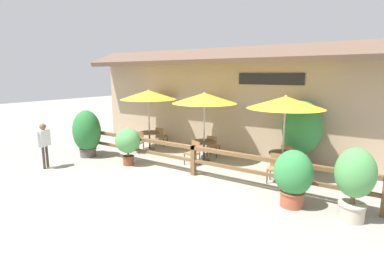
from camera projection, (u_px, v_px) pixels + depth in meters
ground_plane at (174, 185)px, 8.70m from camera, size 60.00×60.00×0.00m
building_facade at (236, 100)px, 11.68m from camera, size 14.28×1.49×4.23m
patio_railing at (193, 154)px, 9.43m from camera, size 10.40×0.14×0.95m
patio_umbrella_near at (148, 95)px, 12.48m from camera, size 2.36×2.36×2.55m
dining_table_near at (150, 135)px, 12.78m from camera, size 0.85×0.85×0.74m
chair_near_streetside at (138, 141)px, 12.25m from camera, size 0.50×0.50×0.84m
chair_near_wallside at (161, 136)px, 13.34m from camera, size 0.50×0.50×0.84m
patio_umbrella_middle at (204, 98)px, 10.75m from camera, size 2.36×2.36×2.55m
dining_table_middle at (204, 145)px, 11.06m from camera, size 0.85×0.85×0.74m
chair_middle_streetside at (193, 152)px, 10.60m from camera, size 0.50×0.50×0.84m
chair_middle_wallside at (213, 145)px, 11.58m from camera, size 0.48×0.48×0.84m
patio_umbrella_far at (285, 103)px, 9.14m from camera, size 2.36×2.36×2.55m
dining_table_far at (282, 157)px, 9.44m from camera, size 0.85×0.85×0.74m
chair_far_streetside at (276, 167)px, 8.85m from camera, size 0.46×0.46×0.84m
chair_far_wallside at (288, 156)px, 10.07m from camera, size 0.45×0.45×0.84m
potted_plant_tall_tropical at (293, 176)px, 7.16m from camera, size 0.92×0.83×1.41m
potted_plant_small_flowering at (87, 133)px, 11.55m from camera, size 1.12×1.01×1.81m
potted_plant_broad_leaf at (128, 142)px, 10.46m from camera, size 0.91×0.82×1.32m
potted_plant_entrance_palm at (355, 179)px, 6.44m from camera, size 0.83×0.75×1.63m
potted_plant_corner_fern at (302, 129)px, 9.92m from camera, size 1.29×1.16×2.32m
pedestrian at (44, 140)px, 10.07m from camera, size 0.30×0.53×1.55m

